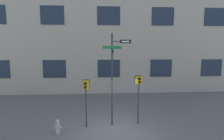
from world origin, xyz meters
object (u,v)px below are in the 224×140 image
Objects in this scene: pedestrian_signal_left at (86,91)px; pedestrian_signal_right at (139,86)px; street_sign_pole at (113,72)px; fire_hydrant at (58,127)px.

pedestrian_signal_left is 0.94× the size of pedestrian_signal_right.
pedestrian_signal_left is 2.80m from pedestrian_signal_right.
street_sign_pole is 1.83× the size of pedestrian_signal_right.
pedestrian_signal_right is 3.87× the size of fire_hydrant.
pedestrian_signal_left is (-1.44, -0.21, -0.91)m from street_sign_pole.
pedestrian_signal_right is (2.79, 0.22, 0.15)m from pedestrian_signal_left.
fire_hydrant is at bearing -156.76° from pedestrian_signal_left.
pedestrian_signal_right is at bearing 0.40° from street_sign_pole.
pedestrian_signal_left is 2.19m from fire_hydrant.
street_sign_pole is 1.95× the size of pedestrian_signal_left.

